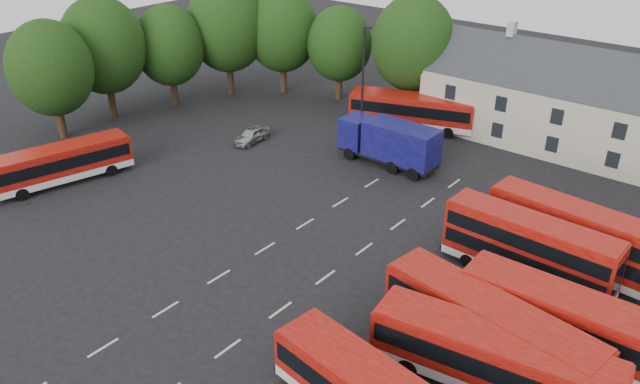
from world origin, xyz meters
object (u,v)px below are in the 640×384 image
at_px(bus_west, 61,162).
at_px(bus_dd_south, 529,246).
at_px(lamppost, 363,86).
at_px(silver_car, 252,135).
at_px(box_truck, 390,141).

bearing_deg(bus_west, bus_dd_south, -59.03).
xyz_separation_m(bus_west, lamppost, (14.11, 19.79, 3.89)).
height_order(bus_dd_south, bus_west, bus_dd_south).
xyz_separation_m(bus_dd_south, silver_car, (-27.22, 4.64, -1.68)).
xyz_separation_m(box_truck, lamppost, (-3.66, 1.20, 3.60)).
xyz_separation_m(bus_dd_south, bus_west, (-32.91, -10.27, -0.55)).
relative_size(bus_dd_south, bus_west, 0.94).
distance_m(bus_dd_south, bus_west, 34.48).
bearing_deg(bus_west, box_truck, -30.07).
xyz_separation_m(bus_west, silver_car, (5.69, 14.91, -1.12)).
distance_m(box_truck, lamppost, 5.27).
bearing_deg(bus_dd_south, bus_west, -161.29).
relative_size(box_truck, lamppost, 0.79).
distance_m(bus_dd_south, lamppost, 21.33).
xyz_separation_m(bus_west, box_truck, (17.77, 18.59, 0.30)).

